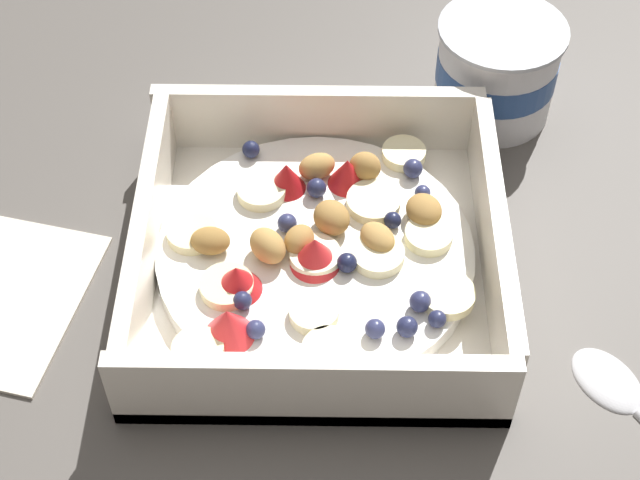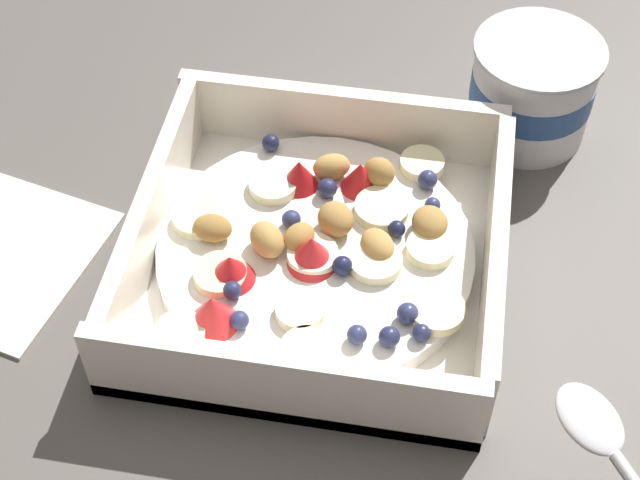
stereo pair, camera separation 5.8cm
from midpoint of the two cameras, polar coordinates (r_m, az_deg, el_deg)
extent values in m
plane|color=#56514C|center=(0.61, 2.59, -1.42)|extent=(2.40, 2.40, 0.00)
cube|color=white|center=(0.60, 2.77, -1.71)|extent=(0.22, 0.22, 0.01)
cube|color=white|center=(0.52, 1.30, -8.87)|extent=(0.22, 0.01, 0.06)
cube|color=white|center=(0.65, 4.09, 6.60)|extent=(0.22, 0.01, 0.06)
cube|color=white|center=(0.59, -7.01, 1.00)|extent=(0.01, 0.20, 0.06)
cube|color=white|center=(0.58, 12.91, -1.56)|extent=(0.01, 0.20, 0.06)
cylinder|color=white|center=(0.59, 2.81, -1.02)|extent=(0.19, 0.19, 0.01)
cylinder|color=#F4EAB7|center=(0.60, 6.37, 1.67)|extent=(0.05, 0.05, 0.01)
cylinder|color=#F4EAB7|center=(0.61, -0.06, 3.09)|extent=(0.04, 0.04, 0.01)
cylinder|color=#F4EAB7|center=(0.55, 1.33, -4.26)|extent=(0.04, 0.04, 0.01)
cylinder|color=#F4EAB7|center=(0.57, 6.13, -1.43)|extent=(0.04, 0.04, 0.01)
cylinder|color=#F4EAB7|center=(0.58, 9.28, -0.72)|extent=(0.03, 0.03, 0.01)
cylinder|color=#F7EFC6|center=(0.57, 2.77, -1.12)|extent=(0.03, 0.03, 0.01)
cylinder|color=#F4EAB7|center=(0.53, 2.37, -6.73)|extent=(0.04, 0.04, 0.01)
cylinder|color=#F4EAB7|center=(0.63, 8.59, 4.28)|extent=(0.04, 0.04, 0.01)
cylinder|color=beige|center=(0.56, 9.82, -4.26)|extent=(0.04, 0.04, 0.01)
cylinder|color=beige|center=(0.57, -2.95, -2.21)|extent=(0.04, 0.04, 0.01)
cylinder|color=beige|center=(0.54, -5.18, -5.66)|extent=(0.04, 0.04, 0.01)
cylinder|color=beige|center=(0.60, -4.43, 1.18)|extent=(0.04, 0.04, 0.01)
cone|color=red|center=(0.56, -2.34, -1.82)|extent=(0.04, 0.04, 0.02)
cone|color=red|center=(0.61, 5.07, 3.60)|extent=(0.03, 0.03, 0.02)
cone|color=red|center=(0.57, 2.62, -0.86)|extent=(0.04, 0.04, 0.02)
cone|color=red|center=(0.61, 1.49, 3.76)|extent=(0.03, 0.03, 0.02)
cone|color=red|center=(0.54, -3.28, -4.34)|extent=(0.04, 0.04, 0.02)
sphere|color=navy|center=(0.54, -1.71, -4.90)|extent=(0.01, 0.01, 0.01)
sphere|color=#23284C|center=(0.56, -2.20, -3.14)|extent=(0.01, 0.01, 0.01)
sphere|color=navy|center=(0.54, 5.25, -5.73)|extent=(0.01, 0.01, 0.01)
sphere|color=navy|center=(0.59, 1.11, 1.04)|extent=(0.01, 0.01, 0.01)
sphere|color=#191E3D|center=(0.57, 4.23, -1.69)|extent=(0.01, 0.01, 0.01)
sphere|color=#191E3D|center=(0.64, -0.30, 5.55)|extent=(0.01, 0.01, 0.01)
sphere|color=navy|center=(0.62, 8.98, 3.36)|extent=(0.01, 0.01, 0.01)
sphere|color=navy|center=(0.55, 8.15, -4.45)|extent=(0.01, 0.01, 0.01)
sphere|color=#23284C|center=(0.54, 7.14, -5.83)|extent=(0.01, 0.01, 0.01)
sphere|color=navy|center=(0.61, 9.31, 1.86)|extent=(0.01, 0.01, 0.01)
sphere|color=#23284C|center=(0.55, 8.99, -5.57)|extent=(0.01, 0.01, 0.01)
sphere|color=#191E3D|center=(0.59, 7.30, 0.48)|extent=(0.01, 0.01, 0.01)
sphere|color=#23284C|center=(0.61, 2.98, 2.91)|extent=(0.01, 0.01, 0.01)
ellipsoid|color=#AD7F42|center=(0.61, 6.17, 3.79)|extent=(0.02, 0.02, 0.02)
ellipsoid|color=#AD7F42|center=(0.59, 3.73, 1.06)|extent=(0.03, 0.03, 0.02)
ellipsoid|color=olive|center=(0.58, -3.50, 0.54)|extent=(0.02, 0.02, 0.02)
ellipsoid|color=#AD7F42|center=(0.58, 1.64, -0.01)|extent=(0.02, 0.03, 0.02)
ellipsoid|color=tan|center=(0.57, -0.26, -0.14)|extent=(0.03, 0.03, 0.02)
ellipsoid|color=#AD7F42|center=(0.59, 9.21, 0.87)|extent=(0.03, 0.03, 0.02)
ellipsoid|color=tan|center=(0.62, 3.25, 4.16)|extent=(0.03, 0.02, 0.02)
ellipsoid|color=tan|center=(0.58, 6.24, -0.44)|extent=(0.03, 0.03, 0.01)
ellipsoid|color=silver|center=(0.57, 18.45, -9.83)|extent=(0.05, 0.06, 0.01)
cylinder|color=white|center=(0.69, 14.65, 8.28)|extent=(0.08, 0.08, 0.07)
cylinder|color=#2D5193|center=(0.68, 14.70, 8.50)|extent=(0.08, 0.08, 0.02)
cylinder|color=#B7BCC6|center=(0.66, 15.25, 10.58)|extent=(0.09, 0.09, 0.00)
camera|label=1|loc=(0.03, -87.13, 3.39)|focal=54.79mm
camera|label=2|loc=(0.03, 92.87, -3.39)|focal=54.79mm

